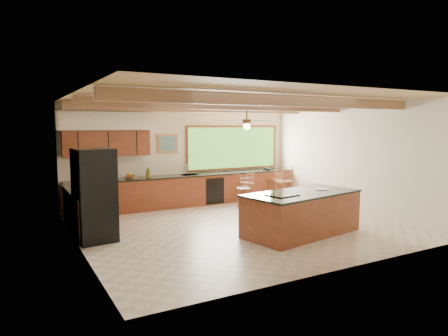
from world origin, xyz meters
TOP-DOWN VIEW (x-y plane):
  - ground at (0.00, 0.00)m, footprint 7.20×7.20m
  - room_shell at (-0.17, 0.65)m, footprint 7.27×6.54m
  - counter_run at (-0.82, 2.52)m, footprint 7.12×3.10m
  - island at (0.86, -1.20)m, footprint 2.83×1.69m
  - refrigerator at (-3.22, 0.40)m, footprint 0.82×0.80m
  - bar_stool_a at (1.10, 1.55)m, footprint 0.46×0.46m
  - bar_stool_b at (1.69, 2.30)m, footprint 0.37×0.37m
  - bar_stool_c at (2.54, 1.54)m, footprint 0.44×0.44m
  - bar_stool_d at (2.82, 2.39)m, footprint 0.46×0.46m

SIDE VIEW (x-z plane):
  - ground at x=0.00m, z-range 0.00..0.00m
  - counter_run at x=-0.82m, z-range -0.15..1.08m
  - island at x=0.86m, z-range -0.01..0.94m
  - bar_stool_a at x=1.10m, z-range 0.09..1.08m
  - bar_stool_b at x=1.69m, z-range 0.09..1.10m
  - bar_stool_d at x=2.82m, z-range 0.10..1.17m
  - bar_stool_c at x=2.54m, z-range 0.11..1.27m
  - refrigerator at x=-3.22m, z-range 0.00..1.92m
  - room_shell at x=-0.17m, z-range 0.70..3.72m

